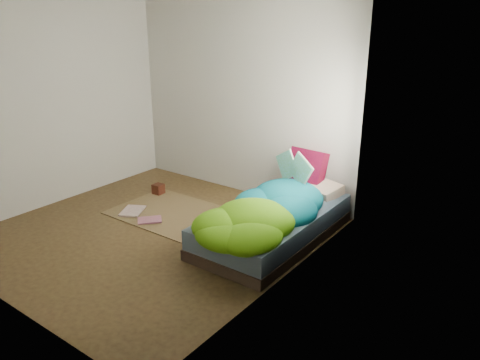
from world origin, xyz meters
name	(u,v)px	position (x,y,z in m)	size (l,w,h in m)	color
ground	(152,233)	(0.00, 0.00, 0.00)	(3.50, 3.50, 0.00)	#3D2917
room_walls	(144,94)	(0.01, 0.01, 1.63)	(3.54, 3.54, 2.62)	beige
bed	(273,225)	(1.22, 0.72, 0.17)	(1.00, 2.00, 0.34)	#372A1E
duvet	(263,203)	(1.22, 0.50, 0.51)	(0.96, 1.84, 0.34)	#076D75
rug	(176,214)	(-0.15, 0.55, 0.01)	(1.60, 1.10, 0.01)	brown
pillow_floral	(320,188)	(1.38, 1.53, 0.40)	(0.52, 0.32, 0.12)	white
pillow_magenta	(307,169)	(1.13, 1.63, 0.58)	(0.48, 0.15, 0.48)	#4E0527
open_book	(293,159)	(1.19, 1.16, 0.83)	(0.50, 0.11, 0.30)	#2C822A
wooden_box	(158,189)	(-0.84, 0.93, 0.08)	(0.14, 0.14, 0.14)	#39180D
floor_book_a	(123,211)	(-0.74, 0.20, 0.03)	(0.26, 0.35, 0.03)	silver
floor_book_b	(149,217)	(-0.32, 0.26, 0.03)	(0.21, 0.29, 0.03)	#B86A7E
floor_book_c	(193,236)	(0.47, 0.19, 0.02)	(0.24, 0.33, 0.03)	tan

